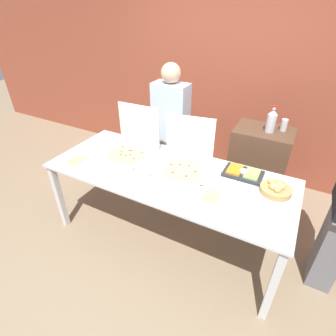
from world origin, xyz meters
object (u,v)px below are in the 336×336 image
(paper_plate_front_right, at_px, (211,196))
(soda_can_silver, at_px, (284,125))
(bread_basket, at_px, (276,189))
(soda_bottle, at_px, (271,121))
(pizza_box_near_left, at_px, (184,162))
(paper_plate_front_center, at_px, (77,161))
(pizza_box_far_left, at_px, (131,147))
(person_guest_plaid, at_px, (171,133))
(veggie_tray, at_px, (243,173))

(paper_plate_front_right, relative_size, soda_can_silver, 1.94)
(bread_basket, xyz_separation_m, soda_bottle, (-0.22, 0.69, 0.32))
(pizza_box_near_left, height_order, paper_plate_front_center, pizza_box_near_left)
(paper_plate_front_center, height_order, soda_bottle, soda_bottle)
(paper_plate_front_right, bearing_deg, bread_basket, 35.51)
(pizza_box_far_left, bearing_deg, paper_plate_front_center, -136.57)
(paper_plate_front_right, xyz_separation_m, soda_can_silver, (0.35, 1.11, 0.29))
(soda_bottle, height_order, person_guest_plaid, person_guest_plaid)
(soda_can_silver, bearing_deg, soda_bottle, -141.73)
(soda_can_silver, bearing_deg, paper_plate_front_center, -145.48)
(paper_plate_front_right, distance_m, soda_bottle, 1.09)
(pizza_box_far_left, height_order, veggie_tray, pizza_box_far_left)
(pizza_box_far_left, xyz_separation_m, paper_plate_front_center, (-0.39, -0.40, -0.07))
(pizza_box_near_left, bearing_deg, veggie_tray, 8.26)
(soda_can_silver, bearing_deg, pizza_box_far_left, -149.17)
(veggie_tray, distance_m, soda_can_silver, 0.74)
(person_guest_plaid, bearing_deg, soda_bottle, -171.60)
(paper_plate_front_right, height_order, soda_can_silver, soda_can_silver)
(soda_bottle, bearing_deg, paper_plate_front_center, -145.77)
(paper_plate_front_center, relative_size, veggie_tray, 0.63)
(bread_basket, height_order, person_guest_plaid, person_guest_plaid)
(bread_basket, xyz_separation_m, person_guest_plaid, (-1.29, 0.53, 0.01))
(veggie_tray, bearing_deg, bread_basket, -22.89)
(paper_plate_front_center, relative_size, bread_basket, 0.85)
(paper_plate_front_center, relative_size, person_guest_plaid, 0.13)
(soda_can_silver, bearing_deg, person_guest_plaid, -168.01)
(pizza_box_near_left, xyz_separation_m, bread_basket, (0.84, 0.04, -0.05))
(pizza_box_near_left, bearing_deg, soda_can_silver, 38.44)
(paper_plate_front_center, height_order, bread_basket, bread_basket)
(soda_bottle, distance_m, person_guest_plaid, 1.12)
(pizza_box_far_left, relative_size, paper_plate_front_right, 2.14)
(pizza_box_far_left, distance_m, soda_can_silver, 1.61)
(bread_basket, height_order, soda_bottle, soda_bottle)
(paper_plate_front_right, bearing_deg, veggie_tray, 72.41)
(pizza_box_far_left, xyz_separation_m, bread_basket, (1.47, 0.04, -0.05))
(pizza_box_far_left, relative_size, person_guest_plaid, 0.31)
(pizza_box_far_left, height_order, pizza_box_near_left, pizza_box_far_left)
(person_guest_plaid, bearing_deg, pizza_box_near_left, 128.26)
(paper_plate_front_center, xyz_separation_m, soda_can_silver, (1.76, 1.21, 0.29))
(soda_bottle, bearing_deg, paper_plate_front_right, -103.07)
(pizza_box_near_left, xyz_separation_m, paper_plate_front_right, (0.39, -0.29, -0.07))
(veggie_tray, relative_size, bread_basket, 1.36)
(pizza_box_far_left, bearing_deg, soda_can_silver, 29.20)
(pizza_box_near_left, distance_m, bread_basket, 0.84)
(paper_plate_front_right, height_order, veggie_tray, veggie_tray)
(veggie_tray, bearing_deg, paper_plate_front_center, -160.08)
(pizza_box_far_left, distance_m, paper_plate_front_right, 1.06)
(paper_plate_front_right, distance_m, veggie_tray, 0.48)
(paper_plate_front_center, xyz_separation_m, veggie_tray, (1.55, 0.56, 0.01))
(bread_basket, height_order, soda_can_silver, soda_can_silver)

